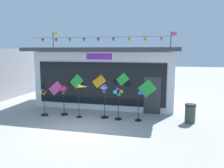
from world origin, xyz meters
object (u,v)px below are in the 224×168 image
Objects in this scene: wind_spinner_left at (64,93)px; wind_spinner_far_right at (141,100)px; wind_spinner_far_left at (44,102)px; trash_bin at (190,113)px; wind_spinner_center_left at (82,94)px; wind_spinner_right at (118,98)px; kite_shop_building at (108,75)px; wind_spinner_center_right at (104,94)px.

wind_spinner_left reaches higher than wind_spinner_far_right.
wind_spinner_far_right reaches higher than wind_spinner_far_left.
trash_bin is at bearing 1.77° from wind_spinner_left.
wind_spinner_left is at bearing 178.70° from wind_spinner_far_right.
wind_spinner_center_left is 2.99m from wind_spinner_far_right.
wind_spinner_right is (2.98, -0.15, -0.07)m from wind_spinner_left.
kite_shop_building is 5.90m from trash_bin.
wind_spinner_left is 1.15m from wind_spinner_center_left.
trash_bin is (2.31, 0.29, -0.57)m from wind_spinner_far_right.
wind_spinner_far_left is 0.83× the size of wind_spinner_center_right.
trash_bin is at bearing 4.17° from wind_spinner_far_left.
wind_spinner_left is 1.76× the size of trash_bin.
wind_spinner_far_right is at bearing 2.96° from wind_spinner_center_left.
kite_shop_building is 5.04× the size of wind_spinner_center_left.
wind_spinner_left is 1.06× the size of wind_spinner_far_right.
wind_spinner_center_right is 1.16× the size of wind_spinner_far_right.
kite_shop_building is 5.41× the size of wind_spinner_left.
wind_spinner_right reaches higher than wind_spinner_far_right.
wind_spinner_far_left is at bearing -173.96° from wind_spinner_center_right.
wind_spinner_far_left is 7.43m from trash_bin.
wind_spinner_far_right is at bearing -172.82° from trash_bin.
wind_spinner_far_right is at bearing 2.80° from wind_spinner_far_left.
wind_spinner_right is at bearing -11.07° from wind_spinner_center_right.
wind_spinner_center_right is at bearing 168.93° from wind_spinner_right.
wind_spinner_left is at bearing 177.18° from wind_spinner_right.
wind_spinner_center_left is 0.99× the size of wind_spinner_center_right.
wind_spinner_center_left is at bearing -176.91° from wind_spinner_right.
wind_spinner_left is at bearing -115.73° from kite_shop_building.
kite_shop_building is 5.25× the size of wind_spinner_right.
wind_spinner_left reaches higher than wind_spinner_far_left.
wind_spinner_center_left is 1.04× the size of wind_spinner_right.
wind_spinner_center_left is at bearing 2.57° from wind_spinner_far_left.
wind_spinner_left is 2.24m from wind_spinner_center_right.
wind_spinner_center_left reaches higher than wind_spinner_far_left.
wind_spinner_far_right is at bearing -53.46° from kite_shop_building.
wind_spinner_left is 4.11m from wind_spinner_far_right.
wind_spinner_far_right is at bearing -2.81° from wind_spinner_center_right.
wind_spinner_right is 1.13m from wind_spinner_far_right.
wind_spinner_center_right reaches higher than wind_spinner_right.
wind_spinner_far_left is 0.96× the size of wind_spinner_far_right.
wind_spinner_left is 6.46m from trash_bin.
wind_spinner_right is (0.74, -0.15, -0.13)m from wind_spinner_center_right.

